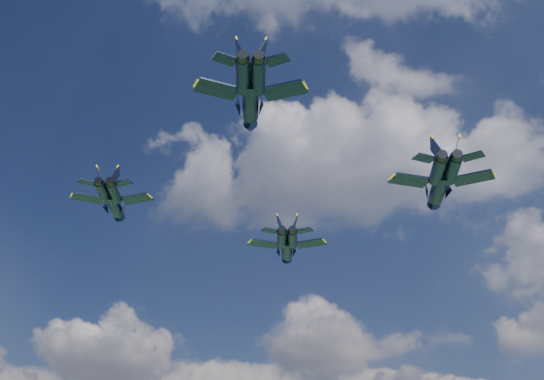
% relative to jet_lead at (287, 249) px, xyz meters
% --- Properties ---
extents(jet_lead, '(12.09, 16.33, 3.84)m').
position_rel_jet_lead_xyz_m(jet_lead, '(0.00, 0.00, 0.00)').
color(jet_lead, black).
extents(jet_left, '(10.19, 13.94, 3.29)m').
position_rel_jet_lead_xyz_m(jet_left, '(-16.06, -27.18, -2.11)').
color(jet_left, black).
extents(jet_right, '(13.55, 18.00, 4.24)m').
position_rel_jet_lead_xyz_m(jet_right, '(25.19, -14.91, 0.35)').
color(jet_right, black).
extents(jet_slot, '(11.34, 15.51, 3.66)m').
position_rel_jet_lead_xyz_m(jet_slot, '(7.64, -41.85, 0.24)').
color(jet_slot, black).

